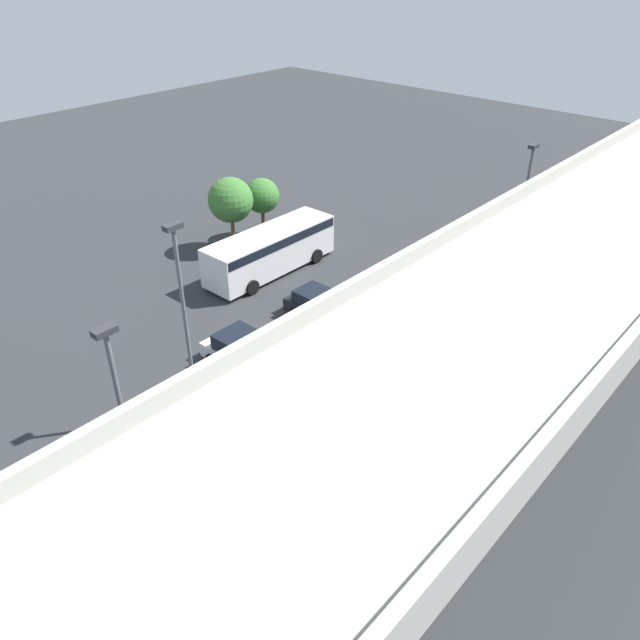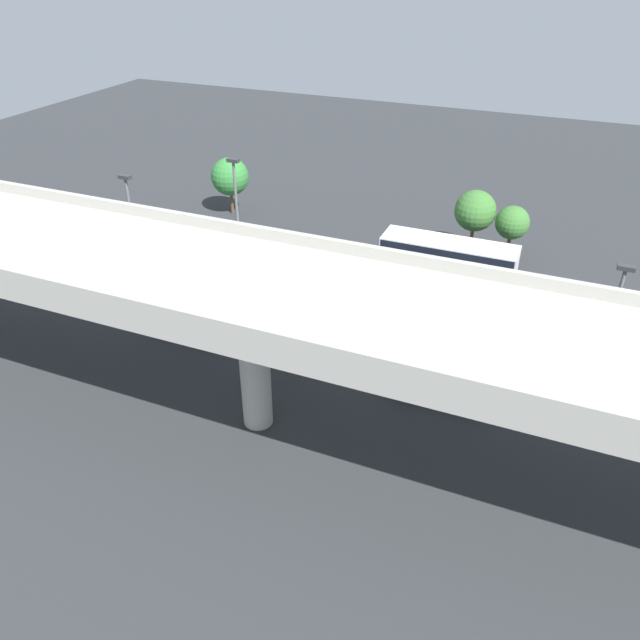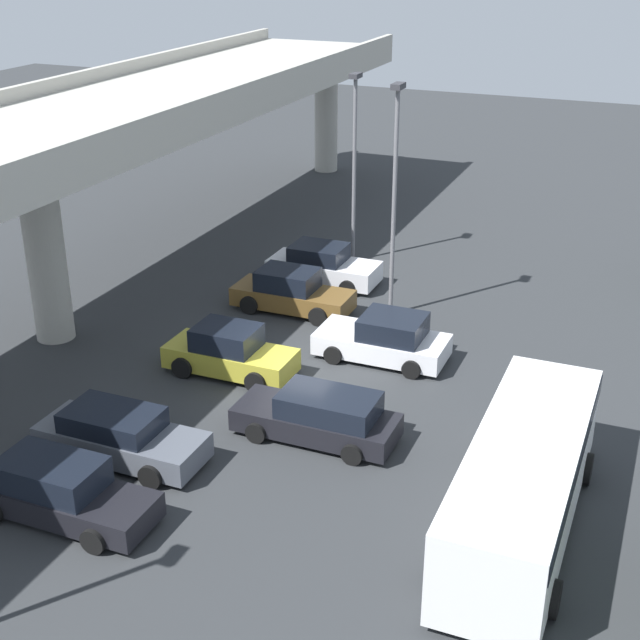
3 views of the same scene
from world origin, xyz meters
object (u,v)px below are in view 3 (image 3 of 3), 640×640
at_px(parked_car_0, 59,491).
at_px(lamp_post_by_overpass, 395,186).
at_px(parked_car_4, 385,339).
at_px(lamp_post_near_aisle, 354,155).
at_px(parked_car_3, 230,352).
at_px(parked_car_6, 323,266).
at_px(parked_car_5, 291,292).
at_px(parked_car_1, 120,436).
at_px(shuttle_bus, 524,477).
at_px(parked_car_2, 320,417).

xyz_separation_m(parked_car_0, lamp_post_by_overpass, (15.23, -3.61, 4.28)).
bearing_deg(parked_car_4, lamp_post_near_aisle, -62.88).
bearing_deg(lamp_post_near_aisle, parked_car_3, -179.78).
height_order(parked_car_6, lamp_post_by_overpass, lamp_post_by_overpass).
relative_size(parked_car_0, parked_car_5, 1.06).
height_order(parked_car_1, parked_car_3, parked_car_3).
bearing_deg(shuttle_bus, parked_car_5, 46.44).
relative_size(parked_car_0, parked_car_3, 1.13).
relative_size(parked_car_1, lamp_post_near_aisle, 0.59).
bearing_deg(parked_car_6, shuttle_bus, -51.18).
bearing_deg(parked_car_6, parked_car_4, -50.78).
relative_size(parked_car_3, parked_car_6, 0.95).
xyz_separation_m(parked_car_5, parked_car_6, (3.14, 0.00, -0.01)).
bearing_deg(parked_car_6, parked_car_2, -67.89).
relative_size(parked_car_3, lamp_post_by_overpass, 0.50).
distance_m(lamp_post_near_aisle, lamp_post_by_overpass, 5.99).
xyz_separation_m(parked_car_0, parked_car_6, (17.23, 0.02, 0.01)).
xyz_separation_m(parked_car_4, lamp_post_by_overpass, (3.70, 1.02, 4.29)).
xyz_separation_m(parked_car_4, parked_car_6, (5.70, 4.65, 0.02)).
bearing_deg(lamp_post_by_overpass, parked_car_4, -164.51).
bearing_deg(lamp_post_near_aisle, parked_car_4, -152.88).
xyz_separation_m(parked_car_2, lamp_post_near_aisle, (14.22, 4.36, 4.03)).
distance_m(parked_car_2, parked_car_5, 9.36).
distance_m(shuttle_bus, lamp_post_by_overpass, 13.85).
height_order(parked_car_4, shuttle_bus, shuttle_bus).
distance_m(parked_car_3, lamp_post_by_overpass, 8.61).
xyz_separation_m(parked_car_3, parked_car_6, (8.69, 0.28, -0.01)).
relative_size(parked_car_1, lamp_post_by_overpass, 0.55).
distance_m(parked_car_3, parked_car_5, 5.56).
xyz_separation_m(parked_car_2, shuttle_bus, (-2.06, -6.16, 0.82)).
bearing_deg(shuttle_bus, parked_car_1, 95.48).
xyz_separation_m(parked_car_6, lamp_post_near_aisle, (2.92, -0.24, 3.99)).
height_order(parked_car_1, lamp_post_by_overpass, lamp_post_by_overpass).
bearing_deg(parked_car_4, shuttle_bus, 128.51).
bearing_deg(parked_car_3, shuttle_bus, -24.03).
bearing_deg(parked_car_5, parked_car_0, -89.92).
xyz_separation_m(parked_car_3, lamp_post_by_overpass, (6.69, -3.35, 4.26)).
bearing_deg(parked_car_6, lamp_post_near_aisle, 85.38).
bearing_deg(parked_car_4, parked_car_2, 89.38).
distance_m(parked_car_5, parked_car_6, 3.14).
height_order(parked_car_0, parked_car_6, parked_car_6).
distance_m(parked_car_4, shuttle_bus, 9.82).
bearing_deg(lamp_post_by_overpass, shuttle_bus, -147.92).
xyz_separation_m(lamp_post_near_aisle, lamp_post_by_overpass, (-4.93, -3.39, 0.28)).
bearing_deg(parked_car_0, lamp_post_near_aisle, 89.39).
bearing_deg(parked_car_5, parked_car_1, -90.67).
bearing_deg(parked_car_5, shuttle_bus, -43.56).
distance_m(shuttle_bus, lamp_post_near_aisle, 19.64).
distance_m(parked_car_2, parked_car_3, 5.04).
bearing_deg(lamp_post_by_overpass, parked_car_5, 107.45).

